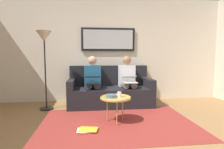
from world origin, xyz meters
name	(u,v)px	position (x,y,z in m)	size (l,w,h in m)	color
wall_rear	(108,50)	(0.00, -2.60, 1.30)	(6.00, 0.12, 2.60)	beige
area_rug	(118,123)	(0.00, -0.85, 0.00)	(2.60, 1.80, 0.01)	maroon
couch	(110,91)	(0.00, -2.12, 0.31)	(1.90, 0.90, 0.90)	black
framed_mirror	(108,39)	(0.00, -2.51, 1.55)	(1.34, 0.05, 0.57)	black
coffee_table	(116,98)	(0.03, -0.90, 0.42)	(0.53, 0.53, 0.45)	tan
cup	(119,94)	(-0.03, -0.91, 0.49)	(0.07, 0.07, 0.09)	silver
bowl	(111,96)	(0.11, -0.89, 0.47)	(0.18, 0.18, 0.05)	slate
person_left	(127,79)	(-0.41, -2.05, 0.61)	(0.38, 0.58, 1.14)	silver
laptop_silver	(130,79)	(-0.41, -1.81, 0.63)	(0.30, 0.35, 0.15)	silver
person_right	(93,79)	(0.41, -2.05, 0.61)	(0.38, 0.58, 1.14)	#235B84
laptop_black	(93,80)	(0.41, -1.80, 0.63)	(0.34, 0.36, 0.15)	black
magazine_stack	(88,130)	(0.51, -0.56, 0.02)	(0.33, 0.27, 0.03)	red
standing_lamp	(44,45)	(1.40, -1.85, 1.37)	(0.32, 0.32, 1.66)	black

